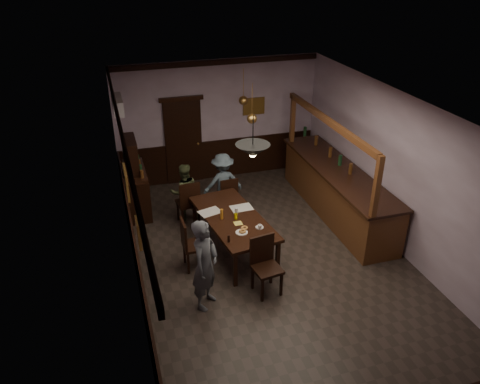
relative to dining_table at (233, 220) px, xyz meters
name	(u,v)px	position (x,y,z in m)	size (l,w,h in m)	color
room	(276,194)	(0.59, -0.69, 0.81)	(5.01, 8.01, 3.01)	#2D2621
dining_table	(233,220)	(0.00, 0.00, 0.00)	(1.30, 2.32, 0.75)	black
chair_far_left	(189,201)	(-0.62, 1.19, -0.12)	(0.49, 0.49, 1.02)	black
chair_far_right	(228,195)	(0.26, 1.32, -0.18)	(0.43, 0.43, 0.92)	black
chair_near	(265,262)	(0.18, -1.30, -0.12)	(0.51, 0.51, 1.04)	black
chair_side	(190,242)	(-0.90, -0.32, -0.14)	(0.44, 0.44, 1.00)	black
person_standing	(205,265)	(-0.87, -1.38, 0.12)	(0.58, 0.38, 1.60)	#4C5057
person_seated_left	(184,192)	(-0.66, 1.47, -0.04)	(0.62, 0.49, 1.28)	#444F2F
person_seated_right	(223,183)	(0.23, 1.60, -0.01)	(0.88, 0.50, 1.35)	slate
newspaper_left	(210,212)	(-0.38, 0.30, 0.07)	(0.42, 0.30, 0.01)	silver
newspaper_right	(241,208)	(0.25, 0.27, 0.07)	(0.42, 0.30, 0.01)	silver
napkin	(238,223)	(0.02, -0.26, 0.07)	(0.15, 0.15, 0.00)	#E7D555
saucer	(260,227)	(0.36, -0.51, 0.07)	(0.15, 0.15, 0.01)	white
coffee_cup	(260,227)	(0.35, -0.55, 0.11)	(0.08, 0.08, 0.07)	white
pastry_plate	(242,232)	(-0.01, -0.58, 0.07)	(0.22, 0.22, 0.01)	white
pastry_ring_a	(242,231)	(0.01, -0.59, 0.10)	(0.13, 0.13, 0.04)	#C68C47
pastry_ring_b	(244,228)	(0.07, -0.49, 0.10)	(0.13, 0.13, 0.04)	#C68C47
soda_can	(236,216)	(0.03, -0.10, 0.12)	(0.07, 0.07, 0.12)	yellow
beer_glass	(222,214)	(-0.22, 0.00, 0.16)	(0.06, 0.06, 0.20)	#BF721E
water_glass	(236,212)	(0.08, 0.05, 0.14)	(0.06, 0.06, 0.15)	silver
pepper_mill	(229,239)	(-0.31, -0.80, 0.13)	(0.04, 0.04, 0.14)	black
sideboard	(135,183)	(-1.62, 2.11, 0.01)	(0.47, 1.31, 1.72)	black
bar_counter	(337,190)	(2.58, 0.73, -0.11)	(0.93, 4.01, 2.25)	#532A16
door_back	(184,143)	(-0.31, 3.26, 0.36)	(0.90, 0.06, 2.10)	black
ac_unit	(117,105)	(-1.79, 2.21, 1.76)	(0.20, 0.85, 0.30)	white
picture_left_small	(139,233)	(-1.87, -2.29, 1.46)	(0.04, 0.28, 0.36)	olive
picture_left_large	(126,182)	(-1.87, 0.11, 1.01)	(0.04, 0.62, 0.48)	olive
picture_back	(254,106)	(1.49, 3.27, 1.11)	(0.55, 0.04, 0.42)	olive
pendant_iron	(253,151)	(0.11, -0.79, 1.72)	(0.56, 0.56, 0.70)	black
pendant_brass_mid	(252,119)	(0.69, 1.00, 1.61)	(0.20, 0.20, 0.81)	#BF8C3F
pendant_brass_far	(243,101)	(0.89, 2.22, 1.61)	(0.20, 0.20, 0.81)	#BF8C3F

